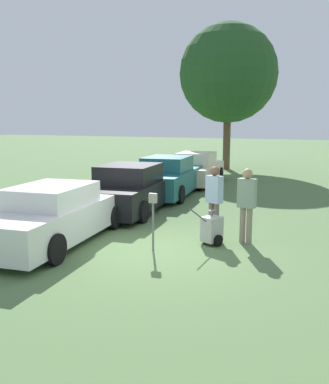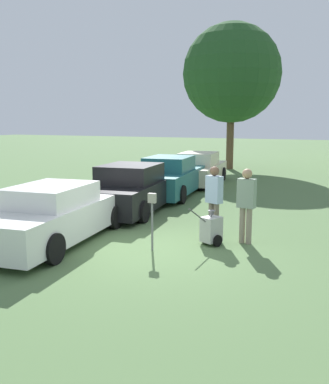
{
  "view_description": "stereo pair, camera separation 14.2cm",
  "coord_description": "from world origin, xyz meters",
  "px_view_note": "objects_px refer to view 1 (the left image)",
  "views": [
    {
      "loc": [
        4.01,
        -8.64,
        2.96
      ],
      "look_at": [
        -0.34,
        1.48,
        1.1
      ],
      "focal_mm": 40.0,
      "sensor_mm": 36.0,
      "label": 1
    },
    {
      "loc": [
        4.14,
        -8.58,
        2.96
      ],
      "look_at": [
        -0.34,
        1.48,
        1.1
      ],
      "focal_mm": 40.0,
      "sensor_mm": 36.0,
      "label": 2
    }
  ],
  "objects_px": {
    "parked_car_teal": "(169,178)",
    "person_supervisor": "(247,201)",
    "parked_car_cream": "(197,170)",
    "person_worker": "(214,197)",
    "parked_car_black": "(131,190)",
    "parking_meter": "(153,211)",
    "equipment_cart": "(212,229)",
    "parked_car_white": "(56,215)"
  },
  "relations": [
    {
      "from": "person_worker",
      "to": "person_supervisor",
      "type": "relative_size",
      "value": 0.99
    },
    {
      "from": "parked_car_white",
      "to": "equipment_cart",
      "type": "relative_size",
      "value": 5.16
    },
    {
      "from": "parked_car_teal",
      "to": "parking_meter",
      "type": "xyz_separation_m",
      "value": [
        2.47,
        -6.81,
        0.21
      ]
    },
    {
      "from": "parked_car_black",
      "to": "equipment_cart",
      "type": "height_order",
      "value": "parked_car_black"
    },
    {
      "from": "parked_car_teal",
      "to": "parked_car_cream",
      "type": "distance_m",
      "value": 3.4
    },
    {
      "from": "parked_car_teal",
      "to": "person_worker",
      "type": "distance_m",
      "value": 6.13
    },
    {
      "from": "parked_car_cream",
      "to": "parking_meter",
      "type": "xyz_separation_m",
      "value": [
        2.47,
        -10.21,
        0.25
      ]
    },
    {
      "from": "parked_car_cream",
      "to": "person_supervisor",
      "type": "distance_m",
      "value": 9.79
    },
    {
      "from": "parked_car_black",
      "to": "parked_car_cream",
      "type": "height_order",
      "value": "parked_car_black"
    },
    {
      "from": "parked_car_teal",
      "to": "parking_meter",
      "type": "bearing_deg",
      "value": -76.49
    },
    {
      "from": "parking_meter",
      "to": "person_worker",
      "type": "bearing_deg",
      "value": 61.93
    },
    {
      "from": "parking_meter",
      "to": "person_supervisor",
      "type": "height_order",
      "value": "person_supervisor"
    },
    {
      "from": "person_worker",
      "to": "person_supervisor",
      "type": "xyz_separation_m",
      "value": [
        0.9,
        -0.3,
        0.01
      ]
    },
    {
      "from": "parked_car_black",
      "to": "parked_car_cream",
      "type": "distance_m",
      "value": 6.57
    },
    {
      "from": "person_worker",
      "to": "parking_meter",
      "type": "bearing_deg",
      "value": 86.31
    },
    {
      "from": "parked_car_white",
      "to": "person_supervisor",
      "type": "distance_m",
      "value": 4.64
    },
    {
      "from": "parking_meter",
      "to": "person_supervisor",
      "type": "relative_size",
      "value": 0.73
    },
    {
      "from": "parked_car_cream",
      "to": "parked_car_white",
      "type": "bearing_deg",
      "value": -96.44
    },
    {
      "from": "parked_car_black",
      "to": "parking_meter",
      "type": "bearing_deg",
      "value": -62.28
    },
    {
      "from": "parked_car_cream",
      "to": "person_worker",
      "type": "relative_size",
      "value": 2.73
    },
    {
      "from": "parked_car_white",
      "to": "person_worker",
      "type": "relative_size",
      "value": 2.85
    },
    {
      "from": "person_supervisor",
      "to": "parking_meter",
      "type": "bearing_deg",
      "value": 45.94
    },
    {
      "from": "parked_car_white",
      "to": "parking_meter",
      "type": "xyz_separation_m",
      "value": [
        2.47,
        0.3,
        0.26
      ]
    },
    {
      "from": "parked_car_black",
      "to": "person_supervisor",
      "type": "bearing_deg",
      "value": -33.8
    },
    {
      "from": "parked_car_black",
      "to": "parked_car_teal",
      "type": "relative_size",
      "value": 0.98
    },
    {
      "from": "parking_meter",
      "to": "parked_car_white",
      "type": "bearing_deg",
      "value": -173.2
    },
    {
      "from": "parked_car_cream",
      "to": "person_supervisor",
      "type": "height_order",
      "value": "person_supervisor"
    },
    {
      "from": "parking_meter",
      "to": "equipment_cart",
      "type": "bearing_deg",
      "value": 41.23
    },
    {
      "from": "parking_meter",
      "to": "person_worker",
      "type": "xyz_separation_m",
      "value": [
        0.92,
        1.72,
        0.11
      ]
    },
    {
      "from": "parked_car_cream",
      "to": "equipment_cart",
      "type": "distance_m",
      "value": 9.92
    },
    {
      "from": "parked_car_white",
      "to": "person_worker",
      "type": "xyz_separation_m",
      "value": [
        3.39,
        2.02,
        0.37
      ]
    },
    {
      "from": "person_worker",
      "to": "parked_car_black",
      "type": "bearing_deg",
      "value": -5.16
    },
    {
      "from": "parked_car_black",
      "to": "person_supervisor",
      "type": "relative_size",
      "value": 2.75
    },
    {
      "from": "parked_car_white",
      "to": "equipment_cart",
      "type": "bearing_deg",
      "value": 12.98
    },
    {
      "from": "parked_car_teal",
      "to": "parked_car_cream",
      "type": "xyz_separation_m",
      "value": [
        0.0,
        3.4,
        -0.04
      ]
    },
    {
      "from": "equipment_cart",
      "to": "parked_car_white",
      "type": "bearing_deg",
      "value": -136.05
    },
    {
      "from": "parked_car_teal",
      "to": "person_supervisor",
      "type": "bearing_deg",
      "value": -57.91
    },
    {
      "from": "person_supervisor",
      "to": "parked_car_white",
      "type": "bearing_deg",
      "value": 29.71
    },
    {
      "from": "parked_car_white",
      "to": "parking_meter",
      "type": "relative_size",
      "value": 3.87
    },
    {
      "from": "parked_car_black",
      "to": "person_supervisor",
      "type": "height_order",
      "value": "person_supervisor"
    },
    {
      "from": "parked_car_black",
      "to": "person_worker",
      "type": "height_order",
      "value": "person_worker"
    },
    {
      "from": "parked_car_black",
      "to": "parked_car_cream",
      "type": "relative_size",
      "value": 1.02
    }
  ]
}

